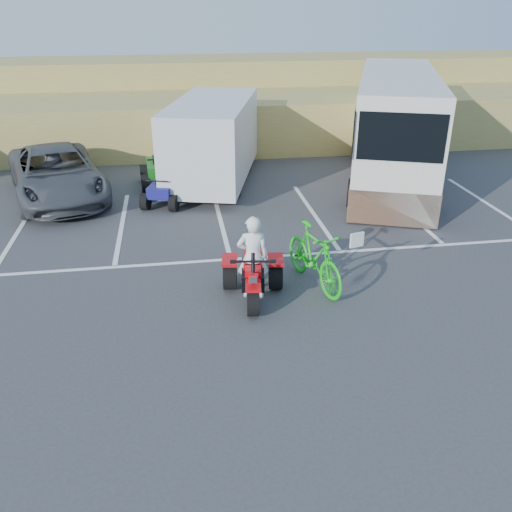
{
  "coord_description": "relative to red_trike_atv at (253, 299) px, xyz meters",
  "views": [
    {
      "loc": [
        -1.19,
        -9.12,
        5.61
      ],
      "look_at": [
        0.3,
        0.42,
        1.0
      ],
      "focal_mm": 38.0,
      "sensor_mm": 36.0,
      "label": 1
    }
  ],
  "objects": [
    {
      "name": "quad_atv_blue",
      "position": [
        -1.77,
        5.97,
        0.0
      ],
      "size": [
        1.45,
        1.69,
        0.93
      ],
      "primitive_type": null,
      "rotation": [
        0.0,
        0.0,
        -0.31
      ],
      "color": "navy",
      "rests_on": "ground"
    },
    {
      "name": "grey_pickup",
      "position": [
        -5.0,
        7.2,
        0.76
      ],
      "size": [
        3.97,
        5.93,
        1.51
      ],
      "primitive_type": "imported",
      "rotation": [
        0.0,
        0.0,
        0.29
      ],
      "color": "#44464B",
      "rests_on": "ground"
    },
    {
      "name": "green_dirt_bike",
      "position": [
        1.37,
        0.41,
        0.67
      ],
      "size": [
        1.19,
        2.31,
        1.34
      ],
      "primitive_type": "imported",
      "rotation": [
        0.0,
        0.0,
        0.27
      ],
      "color": "#14BF19",
      "rests_on": "ground"
    },
    {
      "name": "cargo_trailer",
      "position": [
        -0.11,
        8.01,
        1.45
      ],
      "size": [
        3.7,
        6.12,
        2.67
      ],
      "rotation": [
        0.0,
        0.0,
        -0.26
      ],
      "color": "silver",
      "rests_on": "ground"
    },
    {
      "name": "quad_atv_green",
      "position": [
        -1.89,
        7.8,
        0.0
      ],
      "size": [
        1.38,
        1.77,
        1.11
      ],
      "primitive_type": null,
      "rotation": [
        0.0,
        0.0,
        0.07
      ],
      "color": "#166119",
      "rests_on": "ground"
    },
    {
      "name": "ground",
      "position": [
        -0.25,
        -0.47,
        0.0
      ],
      "size": [
        100.0,
        100.0,
        0.0
      ],
      "primitive_type": "plane",
      "color": "#38383A",
      "rests_on": "ground"
    },
    {
      "name": "red_trike_atv",
      "position": [
        0.0,
        0.0,
        0.0
      ],
      "size": [
        1.51,
        1.88,
        1.11
      ],
      "primitive_type": null,
      "rotation": [
        0.0,
        0.0,
        -0.14
      ],
      "color": "red",
      "rests_on": "ground"
    },
    {
      "name": "parking_stripes",
      "position": [
        0.62,
        3.6,
        0.0
      ],
      "size": [
        28.0,
        5.16,
        0.01
      ],
      "color": "white",
      "rests_on": "ground"
    },
    {
      "name": "grass_embankment",
      "position": [
        -0.25,
        15.01,
        1.42
      ],
      "size": [
        40.0,
        8.5,
        3.1
      ],
      "color": "#9B8846",
      "rests_on": "ground"
    },
    {
      "name": "rv_motorhome",
      "position": [
        5.94,
        7.64,
        1.47
      ],
      "size": [
        5.58,
        9.66,
        3.39
      ],
      "rotation": [
        0.0,
        0.0,
        -0.36
      ],
      "color": "silver",
      "rests_on": "ground"
    },
    {
      "name": "rider",
      "position": [
        0.02,
        0.15,
        0.88
      ],
      "size": [
        0.7,
        0.51,
        1.77
      ],
      "primitive_type": "imported",
      "rotation": [
        0.0,
        0.0,
        3.0
      ],
      "color": "white",
      "rests_on": "ground"
    }
  ]
}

